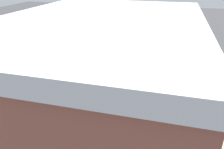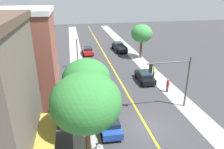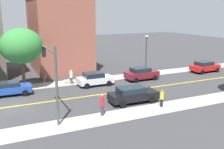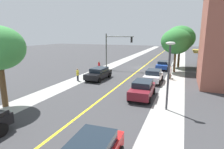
% 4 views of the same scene
% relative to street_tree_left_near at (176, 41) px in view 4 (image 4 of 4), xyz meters
% --- Properties ---
extents(ground_plane, '(140.00, 140.00, 0.00)m').
position_rel_street_tree_left_near_xyz_m(ground_plane, '(5.60, -1.85, -4.82)').
color(ground_plane, '#38383A').
extents(sidewalk_left, '(2.54, 126.00, 0.01)m').
position_rel_street_tree_left_near_xyz_m(sidewalk_left, '(-0.38, -1.85, -4.82)').
color(sidewalk_left, '#9E9E99').
rests_on(sidewalk_left, ground).
extents(sidewalk_right, '(2.54, 126.00, 0.01)m').
position_rel_street_tree_left_near_xyz_m(sidewalk_right, '(11.58, -1.85, -4.82)').
color(sidewalk_right, '#9E9E99').
rests_on(sidewalk_right, ground).
extents(road_centerline_stripe, '(0.20, 126.00, 0.00)m').
position_rel_street_tree_left_near_xyz_m(road_centerline_stripe, '(5.60, -1.85, -4.82)').
color(road_centerline_stripe, yellow).
rests_on(road_centerline_stripe, ground).
extents(street_tree_left_near, '(4.59, 4.59, 6.79)m').
position_rel_street_tree_left_near_xyz_m(street_tree_left_near, '(0.00, 0.00, 0.00)').
color(street_tree_left_near, brown).
rests_on(street_tree_left_near, ground).
extents(street_tree_right_corner, '(5.11, 5.11, 7.43)m').
position_rel_street_tree_left_near_xyz_m(street_tree_right_corner, '(-0.44, -5.06, 0.42)').
color(street_tree_right_corner, brown).
rests_on(street_tree_right_corner, ground).
extents(fire_hydrant, '(0.44, 0.24, 0.78)m').
position_rel_street_tree_left_near_xyz_m(fire_hydrant, '(0.35, -4.20, -4.44)').
color(fire_hydrant, silver).
rests_on(fire_hydrant, ground).
extents(parking_meter, '(0.12, 0.18, 1.35)m').
position_rel_street_tree_left_near_xyz_m(parking_meter, '(0.37, 2.21, -3.93)').
color(parking_meter, '#4C4C51').
rests_on(parking_meter, ground).
extents(traffic_light_mast, '(4.98, 0.32, 6.06)m').
position_rel_street_tree_left_near_xyz_m(traffic_light_mast, '(9.75, 1.14, -0.79)').
color(traffic_light_mast, '#474C47').
rests_on(traffic_light_mast, ground).
extents(street_lamp, '(0.70, 0.36, 5.36)m').
position_rel_street_tree_left_near_xyz_m(street_lamp, '(-0.28, 16.14, -1.42)').
color(street_lamp, '#38383D').
rests_on(street_lamp, ground).
extents(blue_sedan_left_curb, '(2.16, 4.25, 1.43)m').
position_rel_street_tree_left_near_xyz_m(blue_sedan_left_curb, '(1.92, -1.67, -4.06)').
color(blue_sedan_left_curb, '#1E429E').
rests_on(blue_sedan_left_curb, ground).
extents(white_sedan_left_curb, '(2.13, 4.12, 1.55)m').
position_rel_street_tree_left_near_xyz_m(white_sedan_left_curb, '(2.11, 7.67, -4.01)').
color(white_sedan_left_curb, silver).
rests_on(white_sedan_left_curb, ground).
extents(maroon_sedan_left_curb, '(2.17, 4.29, 1.60)m').
position_rel_street_tree_left_near_xyz_m(maroon_sedan_left_curb, '(2.15, 13.98, -3.99)').
color(maroon_sedan_left_curb, maroon).
rests_on(maroon_sedan_left_curb, ground).
extents(black_sedan_right_curb, '(2.24, 4.76, 1.53)m').
position_rel_street_tree_left_near_xyz_m(black_sedan_right_curb, '(9.16, 8.80, -4.02)').
color(black_sedan_right_curb, black).
rests_on(black_sedan_right_curb, ground).
extents(pedestrian_yellow_shirt, '(0.33, 0.33, 1.60)m').
position_rel_street_tree_left_near_xyz_m(pedestrian_yellow_shirt, '(11.29, 10.63, -3.98)').
color(pedestrian_yellow_shirt, black).
rests_on(pedestrian_yellow_shirt, ground).
extents(pedestrian_red_shirt, '(0.36, 0.36, 1.81)m').
position_rel_street_tree_left_near_xyz_m(pedestrian_red_shirt, '(10.94, 4.92, -3.86)').
color(pedestrian_red_shirt, '#33384C').
rests_on(pedestrian_red_shirt, ground).
extents(pedestrian_white_shirt, '(0.40, 0.40, 1.71)m').
position_rel_street_tree_left_near_xyz_m(pedestrian_white_shirt, '(0.28, 5.36, -3.93)').
color(pedestrian_white_shirt, brown).
rests_on(pedestrian_white_shirt, ground).
extents(small_dog, '(0.38, 0.82, 0.61)m').
position_rel_street_tree_left_near_xyz_m(small_dog, '(0.15, 4.77, -4.42)').
color(small_dog, silver).
rests_on(small_dog, ground).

